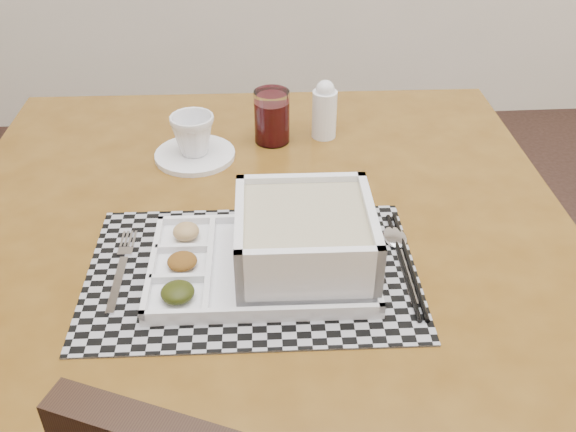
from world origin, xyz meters
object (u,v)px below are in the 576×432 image
object	(u,v)px
juice_glass	(272,119)
cup	(193,135)
serving_tray	(293,246)
dining_table	(260,261)
creamer_bottle	(324,110)

from	to	relation	value
juice_glass	cup	bearing A→B (deg)	-159.44
serving_tray	juice_glass	size ratio (longest dim) A/B	3.14
dining_table	creamer_bottle	xyz separation A→B (m)	(0.14, 0.29, 0.13)
dining_table	cup	size ratio (longest dim) A/B	12.79
serving_tray	creamer_bottle	xyz separation A→B (m)	(0.09, 0.41, 0.01)
serving_tray	juice_glass	world-z (taller)	same
serving_tray	cup	xyz separation A→B (m)	(-0.16, 0.34, 0.01)
creamer_bottle	cup	bearing A→B (deg)	-164.86
creamer_bottle	dining_table	bearing A→B (deg)	-115.52
cup	juice_glass	size ratio (longest dim) A/B	0.78
serving_tray	cup	distance (m)	0.37
dining_table	creamer_bottle	bearing A→B (deg)	64.48
dining_table	cup	bearing A→B (deg)	116.73
juice_glass	creamer_bottle	bearing A→B (deg)	6.85
dining_table	serving_tray	world-z (taller)	serving_tray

